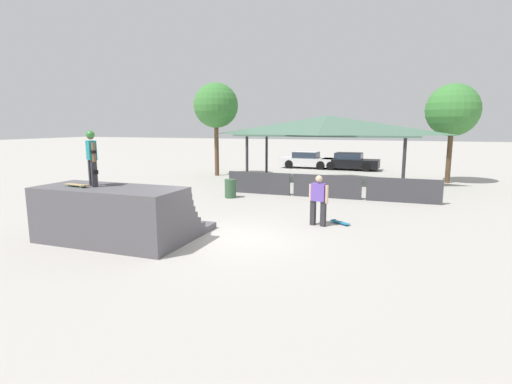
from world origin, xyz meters
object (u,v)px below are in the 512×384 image
(bystander_walking, at_px, (318,198))
(parked_car_black, at_px, (350,162))
(tree_far_back, at_px, (216,106))
(trash_bin, at_px, (230,189))
(skater_on_deck, at_px, (92,155))
(skateboard_on_ground, at_px, (340,222))
(parked_car_white, at_px, (307,160))
(skateboard_on_deck, at_px, (77,185))
(tree_beside_pavilion, at_px, (453,110))

(bystander_walking, xyz_separation_m, parked_car_black, (-1.11, 17.45, -0.34))
(bystander_walking, distance_m, tree_far_back, 14.57)
(trash_bin, bearing_deg, parked_car_black, 74.89)
(skater_on_deck, xyz_separation_m, skateboard_on_ground, (6.37, 4.35, -2.43))
(tree_far_back, bearing_deg, parked_car_white, 55.55)
(skateboard_on_deck, bearing_deg, skater_on_deck, 45.04)
(skateboard_on_ground, relative_size, parked_car_white, 0.18)
(tree_beside_pavilion, xyz_separation_m, parked_car_white, (-9.45, 5.12, -3.51))
(skateboard_on_deck, relative_size, skateboard_on_ground, 1.19)
(tree_beside_pavilion, height_order, parked_car_black, tree_beside_pavilion)
(skateboard_on_ground, distance_m, parked_car_black, 17.08)
(skater_on_deck, height_order, bystander_walking, skater_on_deck)
(bystander_walking, relative_size, tree_beside_pavilion, 0.30)
(trash_bin, bearing_deg, bystander_walking, -37.86)
(parked_car_white, bearing_deg, skateboard_on_ground, -71.88)
(parked_car_white, bearing_deg, skateboard_on_deck, -92.72)
(parked_car_white, relative_size, parked_car_black, 0.96)
(parked_car_white, bearing_deg, trash_bin, -90.08)
(skateboard_on_ground, bearing_deg, tree_beside_pavilion, -75.15)
(skater_on_deck, relative_size, bystander_walking, 0.93)
(skateboard_on_deck, height_order, parked_car_black, skateboard_on_deck)
(parked_car_black, bearing_deg, skateboard_on_ground, -81.55)
(tree_far_back, relative_size, trash_bin, 7.05)
(tree_beside_pavilion, relative_size, parked_car_white, 1.37)
(skateboard_on_deck, xyz_separation_m, skateboard_on_ground, (6.72, 4.61, -1.59))
(tree_beside_pavilion, bearing_deg, tree_far_back, -173.82)
(skateboard_on_ground, xyz_separation_m, parked_car_black, (-1.77, 16.98, 0.54))
(bystander_walking, xyz_separation_m, parked_car_white, (-4.38, 17.57, -0.34))
(tree_beside_pavilion, bearing_deg, skateboard_on_deck, -123.85)
(tree_far_back, bearing_deg, tree_beside_pavilion, 6.18)
(skater_on_deck, bearing_deg, parked_car_black, 113.12)
(skateboard_on_deck, relative_size, bystander_walking, 0.52)
(trash_bin, xyz_separation_m, parked_car_black, (3.70, 13.71, 0.18))
(skateboard_on_ground, bearing_deg, trash_bin, 4.17)
(skateboard_on_deck, height_order, tree_beside_pavilion, tree_beside_pavilion)
(skater_on_deck, bearing_deg, tree_far_back, 137.57)
(skateboard_on_deck, xyz_separation_m, trash_bin, (1.25, 7.88, -1.22))
(tree_beside_pavilion, height_order, trash_bin, tree_beside_pavilion)
(tree_far_back, bearing_deg, trash_bin, -60.19)
(parked_car_white, bearing_deg, tree_beside_pavilion, -26.75)
(tree_beside_pavilion, relative_size, tree_far_back, 0.94)
(skater_on_deck, distance_m, parked_car_black, 21.90)
(tree_far_back, relative_size, parked_car_white, 1.47)
(skater_on_deck, distance_m, skateboard_on_ground, 8.09)
(parked_car_white, bearing_deg, bystander_walking, -74.30)
(skater_on_deck, bearing_deg, bystander_walking, 69.47)
(skater_on_deck, xyz_separation_m, skateboard_on_deck, (-0.35, -0.26, -0.84))
(bystander_walking, bearing_deg, parked_car_black, -74.60)
(skateboard_on_deck, xyz_separation_m, tree_beside_pavilion, (11.13, 16.59, 2.47))
(trash_bin, bearing_deg, parked_car_white, 88.22)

